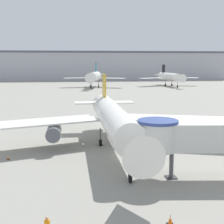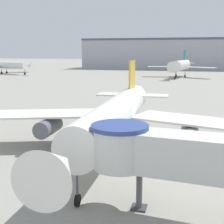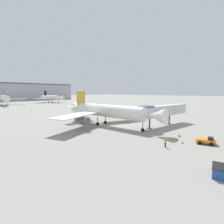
# 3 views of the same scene
# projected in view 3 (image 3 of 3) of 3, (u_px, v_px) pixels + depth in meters

# --- Properties ---
(ground_plane) EXTENTS (800.00, 800.00, 0.00)m
(ground_plane) POSITION_uv_depth(u_px,v_px,m) (117.00, 126.00, 49.78)
(ground_plane) COLOR gray
(main_airplane) EXTENTS (34.37, 32.50, 9.85)m
(main_airplane) POSITION_uv_depth(u_px,v_px,m) (107.00, 111.00, 49.89)
(main_airplane) COLOR white
(main_airplane) RESTS_ON ground_plane
(jet_bridge) EXTENTS (20.61, 5.27, 6.10)m
(jet_bridge) POSITION_uv_depth(u_px,v_px,m) (161.00, 111.00, 49.05)
(jet_bridge) COLOR silver
(jet_bridge) RESTS_ON ground_plane
(pushback_tug_orange) EXTENTS (2.69, 3.67, 1.41)m
(pushback_tug_orange) POSITION_uv_depth(u_px,v_px,m) (206.00, 141.00, 32.46)
(pushback_tug_orange) COLOR orange
(pushback_tug_orange) RESTS_ON ground_plane
(service_container_blue) EXTENTS (3.03, 2.18, 1.18)m
(service_container_blue) POSITION_uv_depth(u_px,v_px,m) (220.00, 171.00, 20.12)
(service_container_blue) COLOR #234C9E
(service_container_blue) RESTS_ON ground_plane
(traffic_cone_apron_front) EXTENTS (0.37, 0.37, 0.61)m
(traffic_cone_apron_front) POSITION_uv_depth(u_px,v_px,m) (183.00, 142.00, 32.97)
(traffic_cone_apron_front) COLOR black
(traffic_cone_apron_front) RESTS_ON ground_plane
(traffic_cone_port_wing) EXTENTS (0.36, 0.36, 0.60)m
(traffic_cone_port_wing) POSITION_uv_depth(u_px,v_px,m) (74.00, 135.00, 38.47)
(traffic_cone_port_wing) COLOR black
(traffic_cone_port_wing) RESTS_ON ground_plane
(traffic_cone_near_nose) EXTENTS (0.49, 0.49, 0.81)m
(traffic_cone_near_nose) POSITION_uv_depth(u_px,v_px,m) (179.00, 135.00, 37.75)
(traffic_cone_near_nose) COLOR black
(traffic_cone_near_nose) RESTS_ON ground_plane
(ground_crew_marshaller) EXTENTS (0.38, 0.30, 1.71)m
(ground_crew_marshaller) POSITION_uv_depth(u_px,v_px,m) (165.00, 142.00, 30.56)
(ground_crew_marshaller) COLOR #1E2338
(ground_crew_marshaller) RESTS_ON ground_plane
(background_jet_black_tail) EXTENTS (31.45, 28.53, 10.60)m
(background_jet_black_tail) POSITION_uv_depth(u_px,v_px,m) (51.00, 97.00, 154.77)
(background_jet_black_tail) COLOR white
(background_jet_black_tail) RESTS_ON ground_plane
(background_jet_teal_tail) EXTENTS (29.47, 26.48, 11.76)m
(background_jet_teal_tail) POSITION_uv_depth(u_px,v_px,m) (5.00, 98.00, 123.56)
(background_jet_teal_tail) COLOR white
(background_jet_teal_tail) RESTS_ON ground_plane
(terminal_building) EXTENTS (157.04, 22.84, 19.06)m
(terminal_building) POSITION_uv_depth(u_px,v_px,m) (0.00, 92.00, 179.07)
(terminal_building) COLOR #A8A8B2
(terminal_building) RESTS_ON ground_plane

